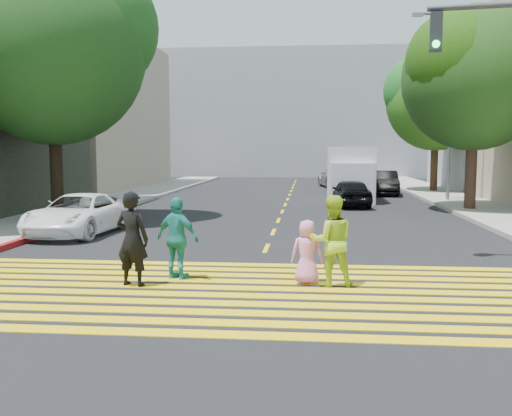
# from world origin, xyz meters

# --- Properties ---
(ground) EXTENTS (120.00, 120.00, 0.00)m
(ground) POSITION_xyz_m (0.00, 0.00, 0.00)
(ground) COLOR black
(sidewalk_left) EXTENTS (3.00, 40.00, 0.15)m
(sidewalk_left) POSITION_xyz_m (-8.50, 22.00, 0.07)
(sidewalk_left) COLOR gray
(sidewalk_left) RESTS_ON ground
(sidewalk_right) EXTENTS (3.00, 60.00, 0.15)m
(sidewalk_right) POSITION_xyz_m (8.50, 15.00, 0.07)
(sidewalk_right) COLOR gray
(sidewalk_right) RESTS_ON ground
(curb_red) EXTENTS (0.20, 8.00, 0.16)m
(curb_red) POSITION_xyz_m (-6.90, 6.00, 0.08)
(curb_red) COLOR maroon
(curb_red) RESTS_ON ground
(crosswalk) EXTENTS (13.40, 5.30, 0.01)m
(crosswalk) POSITION_xyz_m (0.00, 1.28, 0.01)
(crosswalk) COLOR yellow
(crosswalk) RESTS_ON ground
(lane_line) EXTENTS (0.12, 34.40, 0.01)m
(lane_line) POSITION_xyz_m (0.00, 22.50, 0.01)
(lane_line) COLOR yellow
(lane_line) RESTS_ON ground
(building_left_tan) EXTENTS (12.00, 16.00, 10.00)m
(building_left_tan) POSITION_xyz_m (-16.00, 28.00, 5.00)
(building_left_tan) COLOR tan
(building_left_tan) RESTS_ON ground
(backdrop_block) EXTENTS (30.00, 8.00, 12.00)m
(backdrop_block) POSITION_xyz_m (0.00, 48.00, 6.00)
(backdrop_block) COLOR gray
(backdrop_block) RESTS_ON ground
(tree_left) EXTENTS (8.53, 8.43, 9.59)m
(tree_left) POSITION_xyz_m (-8.01, 11.09, 6.46)
(tree_left) COLOR black
(tree_left) RESTS_ON ground
(tree_right_near) EXTENTS (7.93, 7.93, 8.70)m
(tree_right_near) POSITION_xyz_m (7.98, 15.80, 5.89)
(tree_right_near) COLOR #3E241A
(tree_right_near) RESTS_ON ground
(tree_right_far) EXTENTS (7.14, 6.69, 8.68)m
(tree_right_far) POSITION_xyz_m (8.76, 26.45, 5.86)
(tree_right_far) COLOR #352711
(tree_right_far) RESTS_ON ground
(pedestrian_man) EXTENTS (0.76, 0.60, 1.85)m
(pedestrian_man) POSITION_xyz_m (-2.27, 1.55, 0.93)
(pedestrian_man) COLOR black
(pedestrian_man) RESTS_ON ground
(pedestrian_woman) EXTENTS (0.95, 0.79, 1.77)m
(pedestrian_woman) POSITION_xyz_m (1.57, 1.92, 0.89)
(pedestrian_woman) COLOR #ACD626
(pedestrian_woman) RESTS_ON ground
(pedestrian_child) EXTENTS (0.64, 0.44, 1.28)m
(pedestrian_child) POSITION_xyz_m (1.10, 2.04, 0.64)
(pedestrian_child) COLOR #EE80CB
(pedestrian_child) RESTS_ON ground
(pedestrian_extra) EXTENTS (1.07, 0.77, 1.69)m
(pedestrian_extra) POSITION_xyz_m (-1.53, 2.21, 0.84)
(pedestrian_extra) COLOR teal
(pedestrian_extra) RESTS_ON ground
(white_sedan) EXTENTS (2.50, 4.70, 1.26)m
(white_sedan) POSITION_xyz_m (-6.01, 8.05, 0.63)
(white_sedan) COLOR white
(white_sedan) RESTS_ON ground
(dark_car_near) EXTENTS (1.92, 3.92, 1.29)m
(dark_car_near) POSITION_xyz_m (3.02, 17.46, 0.64)
(dark_car_near) COLOR black
(dark_car_near) RESTS_ON ground
(silver_car) EXTENTS (2.76, 5.17, 1.43)m
(silver_car) POSITION_xyz_m (3.02, 30.47, 0.71)
(silver_car) COLOR #9E9E9E
(silver_car) RESTS_ON ground
(dark_car_parked) EXTENTS (1.71, 4.30, 1.39)m
(dark_car_parked) POSITION_xyz_m (5.47, 24.61, 0.70)
(dark_car_parked) COLOR black
(dark_car_parked) RESTS_ON ground
(white_van) EXTENTS (2.28, 5.89, 2.77)m
(white_van) POSITION_xyz_m (3.23, 20.88, 1.31)
(white_van) COLOR silver
(white_van) RESTS_ON ground
(street_lamp) EXTENTS (2.11, 0.45, 9.33)m
(street_lamp) POSITION_xyz_m (7.80, 19.90, 5.36)
(street_lamp) COLOR slate
(street_lamp) RESTS_ON ground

